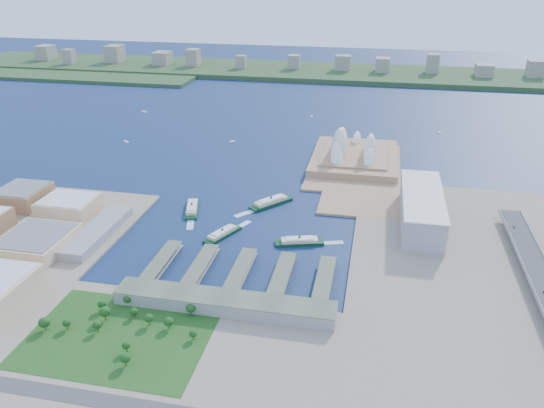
% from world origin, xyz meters
% --- Properties ---
extents(ground, '(3000.00, 3000.00, 0.00)m').
position_xyz_m(ground, '(0.00, 0.00, 0.00)').
color(ground, '#0D2340').
rests_on(ground, ground).
extents(south_land, '(720.00, 180.00, 3.00)m').
position_xyz_m(south_land, '(0.00, -210.00, 1.50)').
color(south_land, gray).
rests_on(south_land, ground).
extents(east_land, '(240.00, 500.00, 3.00)m').
position_xyz_m(east_land, '(240.00, -50.00, 1.50)').
color(east_land, gray).
rests_on(east_land, ground).
extents(peninsula, '(135.00, 220.00, 3.00)m').
position_xyz_m(peninsula, '(107.50, 260.00, 1.50)').
color(peninsula, '#9F7957').
rests_on(peninsula, ground).
extents(far_shore, '(2200.00, 260.00, 12.00)m').
position_xyz_m(far_shore, '(0.00, 980.00, 6.00)').
color(far_shore, '#2D4926').
rests_on(far_shore, ground).
extents(opera_house, '(134.00, 180.00, 58.00)m').
position_xyz_m(opera_house, '(105.00, 280.00, 32.00)').
color(opera_house, white).
rests_on(opera_house, peninsula).
extents(toaster_building, '(45.00, 155.00, 35.00)m').
position_xyz_m(toaster_building, '(195.00, 80.00, 20.50)').
color(toaster_building, '#94949A').
rests_on(toaster_building, east_land).
extents(west_buildings, '(200.00, 280.00, 27.00)m').
position_xyz_m(west_buildings, '(-250.00, -70.00, 16.50)').
color(west_buildings, '#926949').
rests_on(west_buildings, west_land).
extents(ferry_wharves, '(184.00, 90.00, 9.30)m').
position_xyz_m(ferry_wharves, '(14.00, -75.00, 4.65)').
color(ferry_wharves, '#4D5842').
rests_on(ferry_wharves, ground).
extents(terminal_building, '(200.00, 28.00, 12.00)m').
position_xyz_m(terminal_building, '(15.00, -135.00, 9.00)').
color(terminal_building, gray).
rests_on(terminal_building, south_land).
extents(park, '(150.00, 110.00, 16.00)m').
position_xyz_m(park, '(-60.00, -190.00, 11.00)').
color(park, '#194714').
rests_on(park, south_land).
extents(far_skyline, '(1900.00, 140.00, 55.00)m').
position_xyz_m(far_skyline, '(0.00, 960.00, 39.50)').
color(far_skyline, gray).
rests_on(far_skyline, far_shore).
extents(ferry_a, '(29.77, 58.82, 10.78)m').
position_xyz_m(ferry_a, '(-84.86, 61.12, 5.39)').
color(ferry_a, '#0E381C').
rests_on(ferry_a, ground).
extents(ferry_b, '(51.10, 56.98, 11.57)m').
position_xyz_m(ferry_b, '(9.27, 98.53, 5.78)').
color(ferry_b, '#0E381C').
rests_on(ferry_b, ground).
extents(ferry_c, '(34.82, 53.44, 9.98)m').
position_xyz_m(ferry_c, '(-27.56, 2.91, 4.99)').
color(ferry_c, '#0E381C').
rests_on(ferry_c, ground).
extents(ferry_d, '(55.47, 28.27, 10.17)m').
position_xyz_m(ferry_d, '(61.57, 2.32, 5.09)').
color(ferry_d, '#0E381C').
rests_on(ferry_d, ground).
extents(boat_a, '(12.83, 9.85, 2.53)m').
position_xyz_m(boat_a, '(-290.87, 302.38, 1.27)').
color(boat_a, white).
rests_on(boat_a, ground).
extents(boat_b, '(10.69, 8.48, 2.79)m').
position_xyz_m(boat_b, '(-110.26, 339.92, 1.39)').
color(boat_b, white).
rests_on(boat_b, ground).
extents(boat_c, '(5.55, 11.89, 2.58)m').
position_xyz_m(boat_c, '(247.34, 469.68, 1.29)').
color(boat_c, white).
rests_on(boat_c, ground).
extents(boat_d, '(15.56, 11.62, 2.73)m').
position_xyz_m(boat_d, '(-345.05, 499.01, 1.36)').
color(boat_d, white).
rests_on(boat_d, ground).
extents(boat_e, '(3.92, 9.84, 2.36)m').
position_xyz_m(boat_e, '(2.92, 534.47, 1.18)').
color(boat_e, white).
rests_on(boat_e, ground).
extents(car_c, '(1.76, 4.32, 1.25)m').
position_xyz_m(car_c, '(296.00, 62.45, 15.48)').
color(car_c, slate).
rests_on(car_c, expressway).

